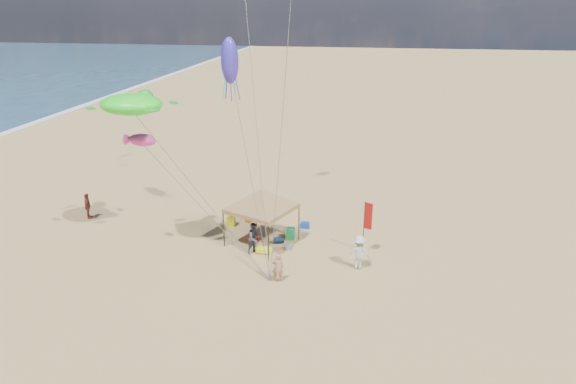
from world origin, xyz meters
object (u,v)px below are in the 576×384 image
person_far_a (88,206)px  chair_yellow (231,220)px  beach_cart (264,250)px  person_near_c (359,252)px  person_near_b (254,238)px  cooler_blue (305,225)px  cooler_red (253,238)px  chair_green (290,233)px  person_near_a (278,267)px  feather_flag (367,219)px  canopy_tent (261,191)px

person_far_a → chair_yellow: bearing=-107.0°
chair_yellow → beach_cart: (2.90, -3.36, -0.15)m
person_near_c → person_near_b: bearing=-11.0°
cooler_blue → person_near_c: size_ratio=0.28×
cooler_red → cooler_blue: same height
cooler_red → chair_green: (2.16, 0.61, 0.16)m
cooler_blue → cooler_red: bearing=-140.8°
cooler_red → person_far_a: bearing=173.1°
person_near_a → person_near_c: person_near_c is taller
person_near_a → person_near_b: 3.36m
chair_green → beach_cart: chair_green is taller
cooler_red → beach_cart: size_ratio=0.60×
feather_flag → person_far_a: feather_flag is taller
beach_cart → person_far_a: bearing=167.1°
chair_green → person_near_a: bearing=-88.0°
person_near_a → person_near_b: bearing=-70.6°
chair_green → chair_yellow: size_ratio=1.00×
beach_cart → person_near_a: 3.23m
feather_flag → person_near_a: size_ratio=1.96×
cooler_blue → beach_cart: cooler_blue is taller
chair_green → person_near_c: (4.17, -2.93, 0.60)m
chair_yellow → person_near_a: person_near_a is taller
chair_yellow → canopy_tent: bearing=-40.1°
feather_flag → chair_green: feather_flag is taller
feather_flag → cooler_blue: (-3.85, 2.73, -1.90)m
canopy_tent → cooler_red: bearing=161.4°
beach_cart → person_near_c: person_near_c is taller
canopy_tent → person_near_a: bearing=-67.3°
person_near_b → chair_yellow: bearing=71.9°
chair_green → cooler_blue: bearing=68.8°
beach_cart → person_near_a: (1.33, -2.88, 0.60)m
person_near_b → person_far_a: size_ratio=1.07×
feather_flag → cooler_red: bearing=176.2°
person_near_a → canopy_tent: bearing=-81.6°
beach_cart → person_near_b: 0.91m
chair_yellow → person_near_c: 9.27m
person_near_b → person_near_a: bearing=-109.0°
cooler_red → feather_flag: bearing=-3.8°
person_near_a → person_far_a: (-13.77, 5.72, 0.07)m
canopy_tent → person_near_a: canopy_tent is taller
canopy_tent → person_far_a: size_ratio=3.35×
chair_yellow → person_near_c: person_near_c is taller
person_near_a → person_near_c: (4.00, 2.01, 0.16)m
cooler_red → person_near_c: person_near_c is taller
person_near_c → person_far_a: size_ratio=1.09×
person_far_a → cooler_red: bearing=-117.0°
canopy_tent → cooler_red: canopy_tent is taller
person_near_c → feather_flag: bearing=-103.3°
cooler_red → chair_yellow: 2.69m
canopy_tent → feather_flag: (6.06, -0.24, -1.19)m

